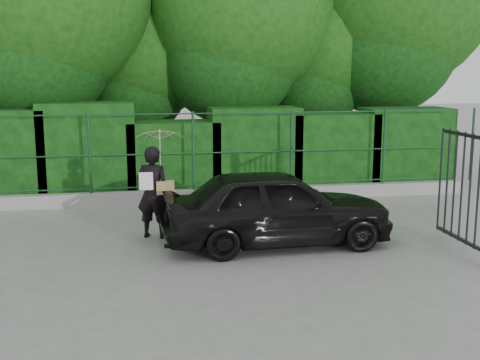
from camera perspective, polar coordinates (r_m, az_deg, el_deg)
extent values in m
plane|color=gray|center=(9.58, -4.14, -8.07)|extent=(80.00, 80.00, 0.00)
cube|color=#9E9E99|center=(13.87, -6.03, -1.59)|extent=(14.00, 0.25, 0.30)
cylinder|color=#163F21|center=(13.70, -14.08, 2.46)|extent=(0.06, 0.06, 1.80)
cylinder|color=#163F21|center=(13.72, -4.45, 2.76)|extent=(0.06, 0.06, 1.80)
cylinder|color=#163F21|center=(14.12, 4.89, 2.97)|extent=(0.06, 0.06, 1.80)
cylinder|color=#163F21|center=(14.88, 13.50, 3.10)|extent=(0.06, 0.06, 1.80)
cylinder|color=#163F21|center=(15.92, 21.14, 3.16)|extent=(0.06, 0.06, 1.80)
cylinder|color=#163F21|center=(13.82, -6.05, -0.58)|extent=(13.60, 0.03, 0.03)
cylinder|color=#163F21|center=(13.70, -6.11, 2.50)|extent=(13.60, 0.03, 0.03)
cylinder|color=#163F21|center=(13.60, -6.19, 6.26)|extent=(13.60, 0.03, 0.03)
cube|color=black|center=(15.00, -21.81, 2.16)|extent=(2.20, 1.20, 2.12)
cube|color=black|center=(14.71, -14.18, 2.73)|extent=(2.20, 1.20, 2.27)
cube|color=black|center=(14.72, -6.36, 2.07)|extent=(2.20, 1.20, 1.80)
cube|color=black|center=(14.95, 1.31, 2.87)|extent=(2.20, 1.20, 2.11)
cube|color=black|center=(15.48, 8.60, 2.69)|extent=(2.20, 1.20, 1.94)
cube|color=black|center=(16.21, 15.34, 2.99)|extent=(2.20, 1.20, 2.05)
cylinder|color=black|center=(16.39, -17.45, 7.26)|extent=(0.36, 0.36, 4.50)
cylinder|color=black|center=(17.60, -8.66, 5.78)|extent=(0.36, 0.36, 3.25)
sphere|color=#14470F|center=(17.55, -8.84, 12.13)|extent=(3.90, 3.90, 3.90)
cylinder|color=black|center=(16.81, -0.01, 7.39)|extent=(0.36, 0.36, 4.25)
sphere|color=#14470F|center=(16.86, -0.01, 16.07)|extent=(5.10, 5.10, 5.10)
cylinder|color=black|center=(18.10, 7.47, 6.34)|extent=(0.36, 0.36, 3.50)
sphere|color=#14470F|center=(18.07, 7.64, 12.99)|extent=(4.20, 4.20, 4.20)
cylinder|color=black|center=(18.40, 13.91, 8.13)|extent=(0.36, 0.36, 4.75)
cube|color=black|center=(10.92, 20.78, -5.58)|extent=(0.05, 2.00, 0.06)
cube|color=black|center=(10.58, 21.41, 3.83)|extent=(0.05, 2.00, 0.06)
cylinder|color=black|center=(10.55, 21.64, -1.16)|extent=(0.04, 0.04, 1.90)
cylinder|color=black|center=(10.76, 20.95, -0.90)|extent=(0.04, 0.04, 1.90)
cylinder|color=black|center=(10.97, 20.29, -0.64)|extent=(0.04, 0.04, 1.90)
cylinder|color=black|center=(11.18, 19.66, -0.40)|extent=(0.04, 0.04, 1.90)
cylinder|color=black|center=(11.39, 19.04, -0.16)|extent=(0.04, 0.04, 1.90)
cylinder|color=black|center=(11.61, 18.45, 0.06)|extent=(0.04, 0.04, 1.90)
imported|color=black|center=(10.99, -8.25, -1.16)|extent=(0.72, 0.59, 1.69)
imported|color=beige|center=(10.92, -7.58, 2.79)|extent=(0.87, 0.89, 0.80)
cube|color=#A4834F|center=(10.90, -7.10, -0.70)|extent=(0.32, 0.15, 0.24)
cube|color=white|center=(10.83, -8.90, -0.11)|extent=(0.25, 0.02, 0.32)
imported|color=black|center=(10.49, 3.47, -2.55)|extent=(4.05, 1.76, 1.36)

